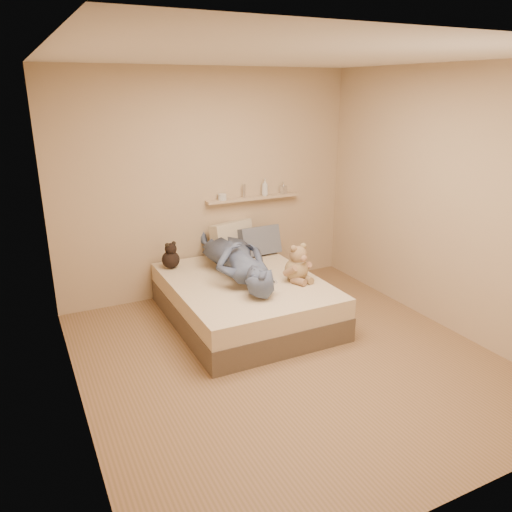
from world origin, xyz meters
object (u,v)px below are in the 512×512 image
bed (244,300)px  game_console (270,283)px  pillow_cream (232,239)px  pillow_grey (260,241)px  dark_plush (171,257)px  person (235,257)px  teddy_bear (298,266)px  wall_shelf (253,198)px

bed → game_console: 0.63m
game_console → pillow_cream: (0.19, 1.34, 0.06)m
pillow_grey → dark_plush: bearing=179.9°
bed → pillow_cream: bearing=74.5°
game_console → person: (-0.06, 0.69, 0.06)m
game_console → dark_plush: 1.35m
bed → pillow_cream: 0.96m
pillow_cream → person: size_ratio=0.33×
game_console → teddy_bear: (0.44, 0.23, 0.03)m
game_console → teddy_bear: 0.50m
pillow_cream → pillow_grey: 0.33m
game_console → person: size_ratio=0.10×
teddy_bear → wall_shelf: (0.06, 1.18, 0.48)m
game_console → wall_shelf: size_ratio=0.14×
dark_plush → pillow_cream: 0.82m
dark_plush → game_console: bearing=-62.6°
bed → dark_plush: (-0.58, 0.69, 0.36)m
dark_plush → person: (0.56, -0.51, 0.06)m
bed → teddy_bear: teddy_bear is taller
dark_plush → wall_shelf: bearing=10.9°
game_console → dark_plush: size_ratio=0.56×
bed → wall_shelf: (0.55, 0.91, 0.88)m
pillow_cream → pillow_grey: bearing=-25.1°
dark_plush → bed: bearing=-50.1°
wall_shelf → pillow_grey: bearing=-95.1°
dark_plush → pillow_grey: size_ratio=0.61×
teddy_bear → pillow_cream: 1.13m
pillow_cream → person: bearing=-111.2°
pillow_cream → pillow_grey: pillow_cream is taller
bed → person: (-0.02, 0.18, 0.42)m
teddy_bear → person: teddy_bear is taller
pillow_cream → wall_shelf: bearing=13.9°
bed → person: person is taller
bed → pillow_grey: 0.96m
teddy_bear → wall_shelf: wall_shelf is taller
game_console → pillow_grey: size_ratio=0.34×
bed → dark_plush: bearing=129.9°
pillow_cream → bed: bearing=-105.5°
bed → pillow_grey: (0.53, 0.69, 0.40)m
bed → pillow_cream: size_ratio=3.45×
dark_plush → wall_shelf: wall_shelf is taller
teddy_bear → wall_shelf: size_ratio=0.34×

